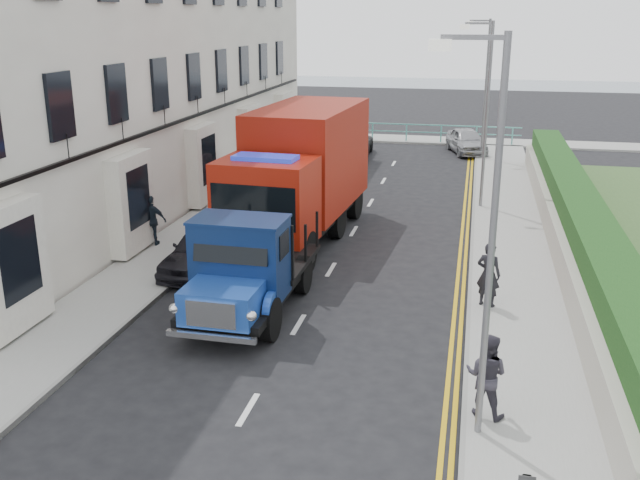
{
  "coord_description": "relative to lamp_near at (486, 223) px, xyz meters",
  "views": [
    {
      "loc": [
        3.91,
        -13.44,
        7.25
      ],
      "look_at": [
        0.0,
        4.47,
        1.4
      ],
      "focal_mm": 40.0,
      "sensor_mm": 36.0,
      "label": 1
    }
  ],
  "objects": [
    {
      "name": "red_lorry",
      "position": [
        -5.81,
        11.01,
        -1.71
      ],
      "size": [
        3.34,
        8.36,
        4.29
      ],
      "rotation": [
        0.0,
        0.0,
        -0.07
      ],
      "color": "black",
      "rests_on": "ground"
    },
    {
      "name": "terrace_west",
      "position": [
        -13.65,
        15.0,
        3.17
      ],
      "size": [
        6.31,
        30.2,
        14.25
      ],
      "color": "white",
      "rests_on": "ground"
    },
    {
      "name": "promenade",
      "position": [
        -4.18,
        31.0,
        -3.94
      ],
      "size": [
        30.0,
        2.5,
        0.12
      ],
      "primitive_type": "cube",
      "color": "gray",
      "rests_on": "ground"
    },
    {
      "name": "bedford_lorry",
      "position": [
        -5.54,
        3.99,
        -2.79
      ],
      "size": [
        2.32,
        5.6,
        2.62
      ],
      "rotation": [
        0.0,
        0.0,
        -0.01
      ],
      "color": "black",
      "rests_on": "ground"
    },
    {
      "name": "parked_car_rear",
      "position": [
        -7.78,
        15.54,
        -3.38
      ],
      "size": [
        1.98,
        4.33,
        1.23
      ],
      "primitive_type": "imported",
      "rotation": [
        0.0,
        0.0,
        0.06
      ],
      "color": "#A2A2A6",
      "rests_on": "ground"
    },
    {
      "name": "ground",
      "position": [
        -4.18,
        2.0,
        -4.0
      ],
      "size": [
        120.0,
        120.0,
        0.0
      ],
      "primitive_type": "plane",
      "color": "black",
      "rests_on": "ground"
    },
    {
      "name": "sea_plane",
      "position": [
        -4.18,
        62.0,
        -4.0
      ],
      "size": [
        120.0,
        120.0,
        0.0
      ],
      "primitive_type": "plane",
      "color": "slate",
      "rests_on": "ground"
    },
    {
      "name": "pavement_west",
      "position": [
        -9.38,
        11.0,
        -3.94
      ],
      "size": [
        2.4,
        38.0,
        0.12
      ],
      "primitive_type": "cube",
      "color": "gray",
      "rests_on": "ground"
    },
    {
      "name": "lamp_near",
      "position": [
        0.0,
        0.0,
        0.0
      ],
      "size": [
        1.23,
        0.18,
        7.0
      ],
      "color": "slate",
      "rests_on": "ground"
    },
    {
      "name": "pedestrian_east_near",
      "position": [
        0.3,
        5.93,
        -3.04
      ],
      "size": [
        0.71,
        0.58,
        1.68
      ],
      "primitive_type": "imported",
      "rotation": [
        0.0,
        0.0,
        2.81
      ],
      "color": "black",
      "rests_on": "pavement_east"
    },
    {
      "name": "parked_car_front",
      "position": [
        -7.78,
        7.17,
        -3.33
      ],
      "size": [
        1.83,
        4.01,
        1.33
      ],
      "primitive_type": "imported",
      "rotation": [
        0.0,
        0.0,
        -0.07
      ],
      "color": "black",
      "rests_on": "ground"
    },
    {
      "name": "lamp_mid",
      "position": [
        0.0,
        16.0,
        0.0
      ],
      "size": [
        1.23,
        0.18,
        7.0
      ],
      "color": "slate",
      "rests_on": "ground"
    },
    {
      "name": "pedestrian_east_far",
      "position": [
        0.22,
        0.6,
        -3.07
      ],
      "size": [
        0.92,
        0.8,
        1.62
      ],
      "primitive_type": "imported",
      "rotation": [
        0.0,
        0.0,
        2.87
      ],
      "color": "#33303B",
      "rests_on": "pavement_east"
    },
    {
      "name": "seafront_car_left",
      "position": [
        -6.69,
        25.5,
        -3.35
      ],
      "size": [
        2.44,
        4.81,
        1.3
      ],
      "primitive_type": "imported",
      "rotation": [
        0.0,
        0.0,
        3.2
      ],
      "color": "black",
      "rests_on": "ground"
    },
    {
      "name": "parked_car_mid",
      "position": [
        -7.42,
        9.95,
        -3.27
      ],
      "size": [
        1.81,
        4.49,
        1.45
      ],
      "primitive_type": "imported",
      "rotation": [
        0.0,
        0.0,
        0.06
      ],
      "color": "#6088CF",
      "rests_on": "ground"
    },
    {
      "name": "pedestrian_west_far",
      "position": [
        -9.64,
        15.07,
        -2.97
      ],
      "size": [
        1.05,
        1.0,
        1.81
      ],
      "primitive_type": "imported",
      "rotation": [
        0.0,
        0.0,
        0.67
      ],
      "color": "#433031",
      "rests_on": "pavement_west"
    },
    {
      "name": "seafront_car_right",
      "position": [
        -0.68,
        27.63,
        -3.33
      ],
      "size": [
        2.63,
        4.23,
        1.34
      ],
      "primitive_type": "imported",
      "rotation": [
        0.0,
        0.0,
        0.29
      ],
      "color": "#9C9CA1",
      "rests_on": "ground"
    },
    {
      "name": "pavement_east",
      "position": [
        1.12,
        11.0,
        -3.94
      ],
      "size": [
        2.6,
        38.0,
        0.12
      ],
      "primitive_type": "cube",
      "color": "gray",
      "rests_on": "ground"
    },
    {
      "name": "garden_east",
      "position": [
        3.03,
        11.0,
        -3.1
      ],
      "size": [
        1.45,
        28.0,
        1.75
      ],
      "color": "#B2AD9E",
      "rests_on": "ground"
    },
    {
      "name": "seafront_railing",
      "position": [
        -4.18,
        30.2,
        -3.42
      ],
      "size": [
        13.0,
        0.08,
        1.11
      ],
      "color": "#59B2A5",
      "rests_on": "ground"
    },
    {
      "name": "lamp_far",
      "position": [
        0.0,
        26.0,
        0.0
      ],
      "size": [
        1.23,
        0.18,
        7.0
      ],
      "color": "slate",
      "rests_on": "ground"
    },
    {
      "name": "pedestrian_west_near",
      "position": [
        -10.18,
        8.76,
        -3.07
      ],
      "size": [
        0.98,
        0.47,
        1.62
      ],
      "primitive_type": "imported",
      "rotation": [
        0.0,
        0.0,
        3.22
      ],
      "color": "black",
      "rests_on": "pavement_west"
    }
  ]
}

